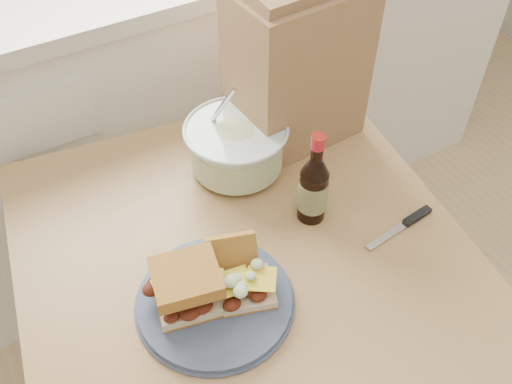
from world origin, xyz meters
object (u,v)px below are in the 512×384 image
plate (215,301)px  paper_bag (297,67)px  dining_table (245,282)px  beer_bottle (313,188)px  coleslaw_bowl (237,148)px

plate → paper_bag: (0.37, 0.32, 0.17)m
dining_table → plate: plate is taller
plate → dining_table: bearing=36.4°
dining_table → beer_bottle: 0.24m
coleslaw_bowl → beer_bottle: bearing=-72.6°
dining_table → beer_bottle: bearing=12.7°
plate → beer_bottle: 0.29m
coleslaw_bowl → beer_bottle: 0.21m
coleslaw_bowl → paper_bag: 0.22m
plate → coleslaw_bowl: 0.35m
coleslaw_bowl → plate: bearing=-125.4°
coleslaw_bowl → paper_bag: bearing=13.4°
coleslaw_bowl → paper_bag: size_ratio=0.62×
plate → paper_bag: size_ratio=0.76×
dining_table → coleslaw_bowl: coleslaw_bowl is taller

